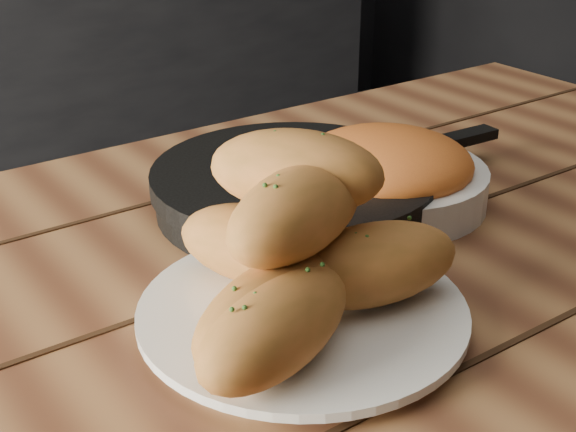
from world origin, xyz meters
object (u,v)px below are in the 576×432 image
object	(u,v)px
plate	(302,315)
bread_rolls	(295,255)
skillet	(296,187)
table	(351,409)
bowl	(386,173)

from	to	relation	value
plate	bread_rolls	size ratio (longest dim) A/B	0.96
plate	skillet	world-z (taller)	skillet
table	bread_rolls	world-z (taller)	bread_rolls
table	bread_rolls	distance (m)	0.18
bread_rolls	table	bearing A→B (deg)	-9.60
table	bread_rolls	bearing A→B (deg)	170.40
table	bread_rolls	size ratio (longest dim) A/B	5.20
skillet	bowl	bearing A→B (deg)	-26.63
plate	bowl	size ratio (longest dim) A/B	1.22
bread_rolls	skillet	bearing A→B (deg)	53.82
plate	skillet	xyz separation A→B (m)	(0.13, 0.19, 0.01)
bread_rolls	bowl	distance (m)	0.27
skillet	table	bearing A→B (deg)	-113.12
bread_rolls	bowl	bearing A→B (deg)	33.25
plate	bowl	xyz separation A→B (m)	(0.21, 0.14, 0.02)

